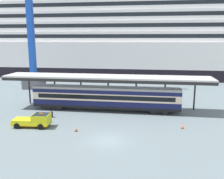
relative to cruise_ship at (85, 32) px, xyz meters
The scene contains 9 objects.
ground_plane 61.19m from the cruise_ship, 73.43° to the right, with size 400.00×400.00×0.00m, color slate.
cruise_ship is the anchor object (origin of this frame).
platform_canopy 47.08m from the cruise_ship, 71.56° to the right, with size 35.02×5.04×5.90m.
train_carriage 48.23m from the cruise_ship, 71.75° to the right, with size 24.84×2.81×4.11m.
service_truck 55.67m from the cruise_ship, 83.39° to the right, with size 5.30×2.45×2.02m.
traffic_cone_near 57.63m from the cruise_ship, 77.25° to the right, with size 0.36×0.36×0.72m.
traffic_cone_mid 59.54m from the cruise_ship, 62.76° to the right, with size 0.36×0.36×0.71m.
dockside_crane 28.42m from the cruise_ship, 102.05° to the right, with size 13.10×4.40×55.59m.
quay_bollard 51.64m from the cruise_ship, 82.07° to the right, with size 0.48×0.48×0.96m.
Camera 1 is at (4.58, -27.65, 12.11)m, focal length 39.73 mm.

